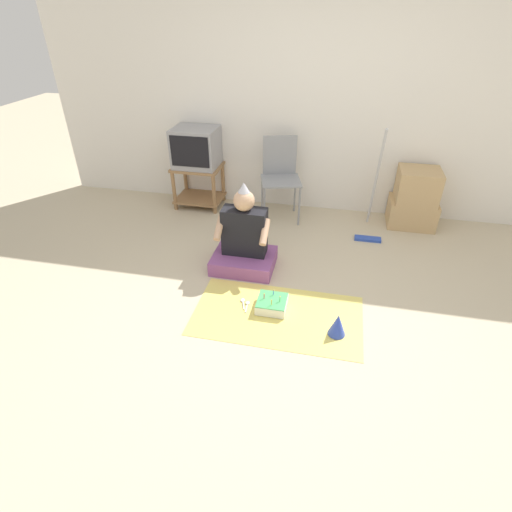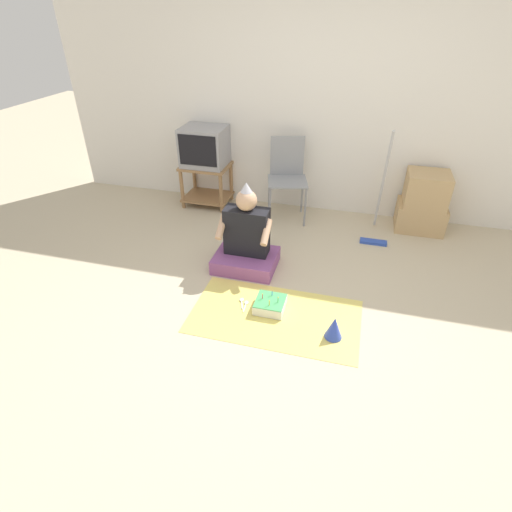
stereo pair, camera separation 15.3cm
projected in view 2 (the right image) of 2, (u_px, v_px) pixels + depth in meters
ground_plane at (282, 320)px, 3.24m from camera, size 16.00×16.00×0.00m
wall_back at (328, 101)px, 4.34m from camera, size 6.40×0.06×2.55m
tv_stand at (207, 181)px, 4.96m from camera, size 0.57×0.45×0.51m
tv at (204, 146)px, 4.72m from camera, size 0.51×0.44×0.45m
folding_chair at (287, 173)px, 4.54m from camera, size 0.53×0.50×0.93m
cardboard_box_stack at (423, 203)px, 4.39m from camera, size 0.52×0.40×0.66m
dust_mop at (379, 210)px, 4.18m from camera, size 0.28×0.44×1.20m
person_seated at (246, 242)px, 3.78m from camera, size 0.59×0.47×0.86m
party_cloth at (275, 316)px, 3.29m from camera, size 1.38×0.77×0.01m
birthday_cake at (270, 304)px, 3.34m from camera, size 0.25×0.25×0.14m
party_hat_blue at (334, 328)px, 3.03m from camera, size 0.14×0.14×0.19m
plastic_spoon_near at (242, 301)px, 3.44m from camera, size 0.06×0.14×0.01m
plastic_spoon_far at (246, 304)px, 3.41m from camera, size 0.04×0.15×0.01m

